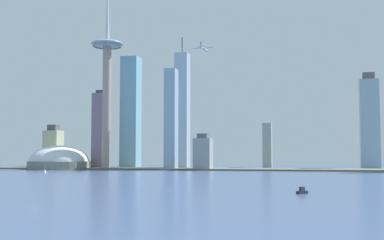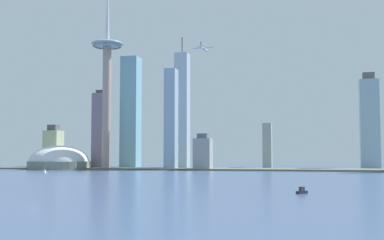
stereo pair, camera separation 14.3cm
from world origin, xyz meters
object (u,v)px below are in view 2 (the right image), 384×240
Objects in this scene: observation_tower at (107,71)px; boat_0 at (302,191)px; skyscraper_2 at (370,123)px; skyscraper_6 at (267,146)px; skyscraper_4 at (131,112)px; airplane at (204,49)px; skyscraper_7 at (101,130)px; stadium_dome at (59,162)px; boat_2 at (45,172)px; skyscraper_0 at (182,111)px; skyscraper_8 at (53,148)px; skyscraper_5 at (171,119)px; skyscraper_1 at (203,153)px.

observation_tower is 35.72× the size of boat_0.
skyscraper_2 is 2.11× the size of skyscraper_6.
skyscraper_4 is 207.07m from airplane.
skyscraper_6 reaches higher than boat_0.
skyscraper_7 reaches higher than skyscraper_6.
skyscraper_7 is at bearing 38.20° from stadium_dome.
skyscraper_4 is (87.85, 63.29, 76.88)m from stadium_dome.
boat_2 is at bearing -69.12° from stadium_dome.
boat_0 is (299.28, -415.81, -56.99)m from skyscraper_7.
boat_2 is 0.31× the size of airplane.
stadium_dome is at bearing -161.15° from skyscraper_0.
skyscraper_2 is 501.76m from boat_0.
boat_2 is (-122.36, -188.14, -86.70)m from skyscraper_0.
skyscraper_6 is (298.15, 86.24, 23.89)m from stadium_dome.
skyscraper_8 is (-90.02, 19.56, -26.73)m from skyscraper_7.
skyscraper_8 is 2.45× the size of airplane.
skyscraper_4 reaches higher than stadium_dome.
observation_tower is 4.29× the size of skyscraper_8.
skyscraper_4 is 96.58m from skyscraper_5.
stadium_dome is 0.62× the size of skyscraper_2.
stadium_dome is 1.32× the size of skyscraper_6.
airplane is at bearing -51.85° from skyscraper_5.
observation_tower is at bearing -164.99° from skyscraper_2.
skyscraper_8 is at bearing -177.66° from skyscraper_4.
observation_tower is 199.33m from boat_2.
airplane is (272.28, -128.59, 122.14)m from skyscraper_8.
skyscraper_8 is 324.94m from airplane.
skyscraper_6 is 0.99× the size of skyscraper_8.
skyscraper_5 reaches higher than skyscraper_1.
observation_tower reaches higher than skyscraper_2.
observation_tower is at bearing 70.85° from airplane.
boat_2 is (-248.74, -215.75, -32.99)m from skyscraper_6.
skyscraper_4 reaches higher than skyscraper_2.
boat_2 is (-165.38, -134.50, -21.94)m from skyscraper_1.
skyscraper_2 is at bearing 109.03° from boat_2.
skyscraper_0 is 1.68× the size of skyscraper_7.
boat_0 is (-100.63, -486.87, -67.81)m from skyscraper_2.
skyscraper_2 is at bearing 6.00° from skyscraper_8.
boat_0 is (348.15, -377.36, -8.97)m from stadium_dome.
skyscraper_7 is 177.40m from boat_2.
boat_2 is (-117.92, -140.14, -70.58)m from skyscraper_5.
skyscraper_2 is 5.13× the size of airplane.
skyscraper_0 is at bearing -169.59° from skyscraper_2.
boat_0 is at bearing -67.97° from skyscraper_0.
boat_0 is 388.18m from boat_2.
skyscraper_6 is 330.92m from boat_2.
boat_2 is (-20.59, -137.47, -142.87)m from observation_tower.
skyscraper_0 is at bearing 26.47° from observation_tower.
stadium_dome is 78.56m from skyscraper_7.
airplane is at bearing -77.80° from skyscraper_1.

